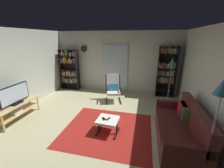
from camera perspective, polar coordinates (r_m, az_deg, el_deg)
The scene contains 18 objects.
ground_plane at distance 4.17m, azimuth -6.69°, elevation -15.97°, with size 7.02×7.02×0.00m, color #BAB48A.
wall_back at distance 6.34m, azimuth 1.73°, elevation 8.70°, with size 5.60×0.06×2.60m, color beige.
wall_left at distance 5.19m, azimuth -36.67°, elevation 3.08°, with size 0.06×6.00×2.60m, color beige.
wall_right at distance 3.70m, azimuth 35.83°, elevation -1.51°, with size 0.06×6.00×2.60m, color beige.
glass_door_panel at distance 6.33m, azimuth 1.17°, elevation 6.40°, with size 1.10×0.01×2.00m, color silver.
area_rug at distance 3.99m, azimuth -1.75°, elevation -17.51°, with size 2.25×1.99×0.01m, color maroon.
tv_stand at distance 5.08m, azimuth -33.51°, elevation -8.30°, with size 0.42×1.36×0.49m.
television at distance 4.94m, azimuth -34.25°, elevation -3.68°, with size 0.20×0.95×0.56m.
bookshelf_near_tv at distance 6.90m, azimuth -16.51°, elevation 5.79°, with size 0.82×0.30×1.83m.
bookshelf_near_sofa at distance 6.11m, azimuth 20.89°, elevation 5.25°, with size 0.72×0.30×2.02m.
leather_sofa at distance 3.81m, azimuth 25.54°, elevation -15.60°, with size 0.85×1.92×0.90m.
lounge_armchair at distance 5.42m, azimuth 0.44°, elevation -1.26°, with size 0.72×0.78×1.02m.
ottoman at distance 3.71m, azimuth -1.72°, elevation -14.68°, with size 0.55×0.51×0.39m.
tv_remote at distance 3.66m, azimuth -1.53°, elevation -13.69°, with size 0.04×0.14×0.02m, color black.
cell_phone at distance 3.68m, azimuth -3.33°, elevation -13.66°, with size 0.07×0.14×0.01m, color black.
floor_lamp_by_sofa at distance 2.58m, azimuth 37.40°, elevation -3.77°, with size 0.23×0.23×1.81m.
floor_lamp_by_shelf at distance 5.55m, azimuth 22.73°, elevation 6.84°, with size 0.22×0.22×1.65m.
wall_clock at distance 6.65m, azimuth -11.16°, elevation 13.59°, with size 0.29×0.03×0.29m.
Camera 1 is at (1.23, -3.24, 2.31)m, focal length 22.96 mm.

